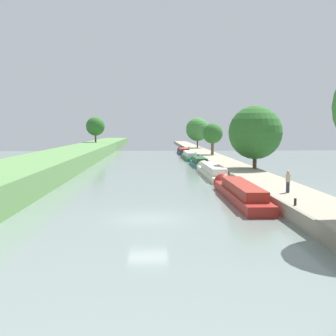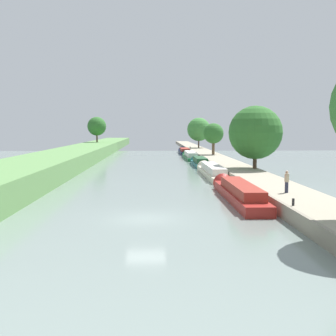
% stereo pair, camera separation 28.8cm
% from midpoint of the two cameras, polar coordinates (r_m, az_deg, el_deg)
% --- Properties ---
extents(ground_plane, '(160.00, 160.00, 0.00)m').
position_cam_midpoint_polar(ground_plane, '(26.36, -3.11, -7.03)').
color(ground_plane, slate).
extents(right_towpath, '(4.22, 260.00, 0.93)m').
position_cam_midpoint_polar(right_towpath, '(28.30, 19.84, -5.52)').
color(right_towpath, '#9E937F').
rests_on(right_towpath, ground_plane).
extents(stone_quay, '(0.25, 260.00, 0.98)m').
position_cam_midpoint_polar(stone_quay, '(27.54, 15.51, -5.64)').
color(stone_quay, gray).
rests_on(stone_quay, ground_plane).
extents(narrowboat_red, '(1.99, 14.62, 2.05)m').
position_cam_midpoint_polar(narrowboat_red, '(33.81, 9.53, -3.27)').
color(narrowboat_red, maroon).
rests_on(narrowboat_red, ground_plane).
extents(narrowboat_cream, '(1.97, 15.97, 2.05)m').
position_cam_midpoint_polar(narrowboat_cream, '(50.11, 5.87, -0.41)').
color(narrowboat_cream, beige).
rests_on(narrowboat_cream, ground_plane).
extents(narrowboat_teal, '(1.94, 10.71, 2.00)m').
position_cam_midpoint_polar(narrowboat_teal, '(63.76, 4.13, 0.83)').
color(narrowboat_teal, '#195B60').
rests_on(narrowboat_teal, ground_plane).
extents(narrowboat_green, '(2.09, 15.12, 2.11)m').
position_cam_midpoint_polar(narrowboat_green, '(78.33, 2.85, 1.72)').
color(narrowboat_green, '#1E6033').
rests_on(narrowboat_green, ground_plane).
extents(narrowboat_navy, '(2.17, 12.46, 2.06)m').
position_cam_midpoint_polar(narrowboat_navy, '(93.88, 2.02, 2.33)').
color(narrowboat_navy, '#141E42').
rests_on(narrowboat_navy, ground_plane).
extents(tree_rightbank_midnear, '(6.36, 6.36, 7.48)m').
position_cam_midpoint_polar(tree_rightbank_midnear, '(50.14, 11.83, 4.83)').
color(tree_rightbank_midnear, '#4C3828').
rests_on(tree_rightbank_midnear, right_towpath).
extents(tree_rightbank_midfar, '(3.73, 3.73, 5.75)m').
position_cam_midpoint_polar(tree_rightbank_midfar, '(76.23, 6.08, 4.76)').
color(tree_rightbank_midfar, brown).
rests_on(tree_rightbank_midfar, right_towpath).
extents(tree_rightbank_far, '(5.77, 5.77, 7.44)m').
position_cam_midpoint_polar(tree_rightbank_far, '(102.75, 4.03, 5.35)').
color(tree_rightbank_far, '#4C3828').
rests_on(tree_rightbank_far, right_towpath).
extents(tree_leftbank_downstream, '(4.76, 4.76, 6.42)m').
position_cam_midpoint_polar(tree_leftbank_downstream, '(106.53, -10.10, 5.71)').
color(tree_leftbank_downstream, brown).
rests_on(tree_leftbank_downstream, left_grassy_bank).
extents(person_walking, '(0.34, 0.34, 1.66)m').
position_cam_midpoint_polar(person_walking, '(31.92, 16.03, -1.75)').
color(person_walking, '#282D42').
rests_on(person_walking, right_towpath).
extents(mooring_bollard_near, '(0.16, 0.16, 0.45)m').
position_cam_midpoint_polar(mooring_bollard_near, '(26.84, 16.92, -4.52)').
color(mooring_bollard_near, black).
rests_on(mooring_bollard_near, right_towpath).
extents(mooring_bollard_far, '(0.16, 0.16, 0.45)m').
position_cam_midpoint_polar(mooring_bollard_far, '(99.21, 2.84, 2.86)').
color(mooring_bollard_far, black).
rests_on(mooring_bollard_far, right_towpath).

